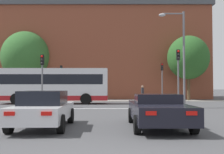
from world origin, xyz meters
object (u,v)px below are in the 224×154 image
car_saloon_left (44,109)px  traffic_light_far_right (162,76)px  traffic_light_near_right (178,69)px  car_roadster_right (158,110)px  traffic_light_far_left (61,77)px  street_lamp_junction (180,49)px  pedestrian_walking_east (14,92)px  bus_crossing_lead (54,85)px  pedestrian_waiting (143,92)px  pedestrian_walking_west (56,93)px  traffic_light_near_left (42,72)px

car_saloon_left → traffic_light_far_right: (8.19, 20.52, 2.12)m
car_saloon_left → traffic_light_near_right: traffic_light_near_right is taller
traffic_light_far_right → car_saloon_left: bearing=-111.8°
car_roadster_right → traffic_light_far_left: (-7.55, 21.08, 2.05)m
traffic_light_near_right → street_lamp_junction: (-0.11, -0.93, 1.37)m
traffic_light_far_right → pedestrian_walking_east: (-16.54, 0.09, -1.80)m
bus_crossing_lead → traffic_light_far_right: traffic_light_far_right is taller
pedestrian_walking_east → pedestrian_waiting: bearing=-87.2°
car_roadster_right → street_lamp_junction: bearing=71.9°
pedestrian_waiting → traffic_light_far_right: bearing=-122.0°
bus_crossing_lead → pedestrian_walking_west: bus_crossing_lead is taller
car_saloon_left → car_roadster_right: size_ratio=0.91×
car_roadster_right → pedestrian_walking_east: size_ratio=2.80×
traffic_light_far_left → car_saloon_left: bearing=-81.4°
traffic_light_far_left → pedestrian_walking_east: size_ratio=2.28×
traffic_light_far_right → street_lamp_junction: (-0.62, -10.72, 1.49)m
bus_crossing_lead → traffic_light_far_right: bearing=-65.9°
traffic_light_near_left → pedestrian_walking_east: size_ratio=2.30×
pedestrian_walking_east → pedestrian_walking_west: bearing=-72.9°
bus_crossing_lead → street_lamp_junction: (10.42, -5.79, 2.58)m
traffic_light_far_left → pedestrian_waiting: size_ratio=2.31×
car_saloon_left → traffic_light_far_left: 21.49m
bus_crossing_lead → traffic_light_near_right: traffic_light_near_right is taller
bus_crossing_lead → pedestrian_waiting: size_ratio=5.78×
bus_crossing_lead → street_lamp_junction: 12.20m
traffic_light_near_right → bus_crossing_lead: bearing=155.3°
traffic_light_near_left → pedestrian_waiting: size_ratio=2.33×
car_roadster_right → pedestrian_walking_west: pedestrian_walking_west is taller
car_saloon_left → car_roadster_right: car_saloon_left is taller
car_saloon_left → bus_crossing_lead: size_ratio=0.45×
car_saloon_left → traffic_light_near_right: 13.39m
pedestrian_waiting → bus_crossing_lead: bearing=112.1°
car_roadster_right → traffic_light_near_right: bearing=72.8°
traffic_light_far_right → pedestrian_waiting: (-2.11, 0.82, -1.82)m
car_saloon_left → pedestrian_walking_east: 22.24m
traffic_light_far_right → street_lamp_junction: size_ratio=0.59×
traffic_light_near_left → traffic_light_far_left: (-0.40, 10.29, -0.02)m
traffic_light_far_right → pedestrian_walking_west: bearing=173.2°
traffic_light_near_left → traffic_light_near_right: (10.47, -0.13, 0.23)m
traffic_light_near_left → pedestrian_walking_east: 11.34m
car_roadster_right → traffic_light_near_left: traffic_light_near_left is taller
traffic_light_far_right → pedestrian_walking_east: 16.64m
car_roadster_right → pedestrian_walking_east: bearing=121.9°
traffic_light_far_right → pedestrian_walking_west: 12.41m
traffic_light_near_right → street_lamp_junction: bearing=-96.8°
car_saloon_left → pedestrian_waiting: (6.08, 21.34, 0.31)m
traffic_light_near_right → traffic_light_far_left: traffic_light_near_right is taller
traffic_light_near_left → traffic_light_far_left: bearing=92.2°
traffic_light_near_left → traffic_light_far_right: 14.62m
pedestrian_waiting → car_saloon_left: bearing=153.5°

